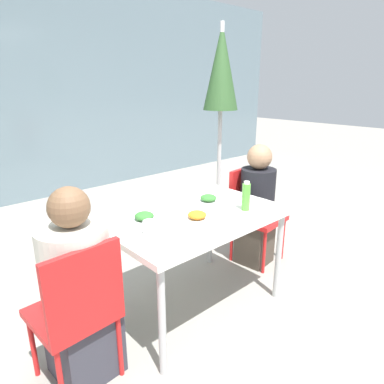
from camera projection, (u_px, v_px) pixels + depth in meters
ground_plane at (192, 304)px, 2.57m from camera, size 24.00×24.00×0.00m
building_facade at (19, 89)px, 4.48m from camera, size 10.00×0.20×3.00m
dining_table at (192, 221)px, 2.36m from camera, size 1.22×0.84×0.74m
chair_left at (78, 307)px, 1.75m from camera, size 0.42×0.42×0.85m
person_left at (79, 293)px, 1.83m from camera, size 0.37×0.37×1.11m
chair_right at (252, 208)px, 3.12m from camera, size 0.44×0.44×0.85m
person_right at (256, 208)px, 3.03m from camera, size 0.30×0.30×1.10m
closed_umbrella at (221, 78)px, 3.53m from camera, size 0.37×0.37×2.17m
plate_0 at (208, 200)px, 2.54m from camera, size 0.22×0.22×0.06m
plate_1 at (144, 218)px, 2.19m from camera, size 0.23×0.23×0.06m
plate_2 at (197, 217)px, 2.21m from camera, size 0.22×0.22×0.06m
bottle at (246, 196)px, 2.37m from camera, size 0.06×0.06×0.21m
drinking_cup at (150, 228)px, 1.99m from camera, size 0.08×0.08×0.09m
salad_bowl at (149, 203)px, 2.44m from camera, size 0.18×0.18×0.06m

